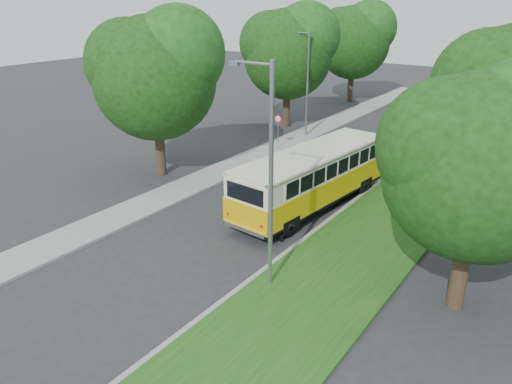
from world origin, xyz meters
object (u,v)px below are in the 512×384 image
Objects in this scene: lamppost_far at (306,80)px; lamppost_near at (269,172)px; vintage_bus at (312,179)px; car_white at (411,141)px; car_blue at (401,135)px; car_grey at (445,115)px; car_silver at (368,157)px.

lamppost_near is at bearing -64.29° from lamppost_far.
vintage_bus is 2.42× the size of car_white.
car_blue is at bearing 18.75° from lamppost_far.
vintage_bus is (-2.14, 7.16, -2.88)m from lamppost_near.
car_white reaches higher than car_blue.
vintage_bus reaches higher than car_grey.
car_white is 0.78× the size of car_grey.
car_blue is (-0.23, 13.56, -0.82)m from vintage_bus.
lamppost_far reaches higher than car_white.
vintage_bus reaches higher than car_white.
car_silver is 4.99m from car_white.
car_blue is at bearing 96.84° from vintage_bus.
car_silver is at bearing 96.89° from vintage_bus.
vintage_bus is at bearing 106.64° from lamppost_near.
car_grey reaches higher than car_silver.
car_white is at bearing -71.76° from car_grey.
lamppost_near reaches higher than car_white.
car_white is 1.77m from car_blue.
vintage_bus is at bearing -95.00° from car_blue.
car_grey is at bearing 52.73° from lamppost_far.
lamppost_far is 12.74m from car_grey.
car_silver is 0.76× the size of car_grey.
car_grey is at bearing 92.97° from lamppost_near.
lamppost_near is 2.01× the size of car_silver.
lamppost_far is 7.72m from car_blue.
car_blue is at bearing 88.95° from car_silver.
car_blue is (-1.15, 1.35, -0.02)m from car_white.
vintage_bus is at bearing -90.95° from car_silver.
car_white is at bearing 6.48° from lamppost_far.
vintage_bus is (6.77, -11.34, -2.63)m from lamppost_far.
lamppost_far is 1.65× the size of car_blue.
car_silver is (-2.27, 14.50, -3.69)m from lamppost_near.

